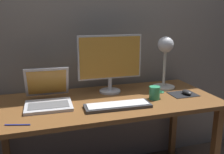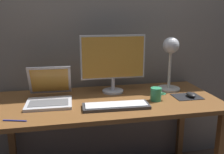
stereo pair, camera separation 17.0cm
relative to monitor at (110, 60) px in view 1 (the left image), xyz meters
name	(u,v)px [view 1 (the left image)]	position (x,y,z in m)	size (l,w,h in m)	color
back_wall	(93,19)	(-0.07, 0.23, 0.30)	(4.80, 0.06, 2.60)	gray
desk	(107,110)	(-0.07, -0.17, -0.34)	(1.60, 0.70, 0.74)	brown
monitor	(110,60)	(0.00, 0.00, 0.00)	(0.50, 0.17, 0.45)	silver
keyboard_main	(118,106)	(-0.05, -0.33, -0.25)	(0.45, 0.16, 0.03)	#38383A
laptop	(48,94)	(-0.48, -0.11, -0.19)	(0.32, 0.35, 0.24)	silver
desk_lamp	(165,54)	(0.46, -0.02, 0.03)	(0.18, 0.18, 0.42)	beige
mousepad	(183,94)	(0.52, -0.22, -0.26)	(0.20, 0.16, 0.00)	black
mouse	(187,92)	(0.54, -0.24, -0.24)	(0.06, 0.10, 0.03)	#28282B
coffee_mug	(155,93)	(0.26, -0.25, -0.21)	(0.11, 0.08, 0.09)	#339966
pen	(17,125)	(-0.66, -0.43, -0.25)	(0.01, 0.01, 0.14)	#2633A5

